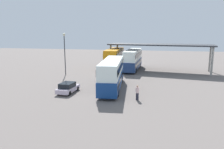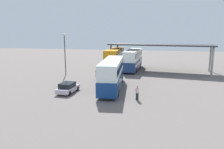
% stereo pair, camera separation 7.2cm
% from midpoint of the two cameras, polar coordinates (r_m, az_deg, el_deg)
% --- Properties ---
extents(ground_plane, '(140.00, 140.00, 0.00)m').
position_cam_midpoint_polar(ground_plane, '(26.18, -2.69, -5.97)').
color(ground_plane, '#69605B').
extents(double_decker_main, '(3.59, 11.75, 4.00)m').
position_cam_midpoint_polar(double_decker_main, '(29.50, 0.07, 0.39)').
color(double_decker_main, navy).
rests_on(double_decker_main, ground_plane).
extents(parked_hatchback, '(1.91, 3.83, 1.35)m').
position_cam_midpoint_polar(parked_hatchback, '(28.40, -11.51, -3.42)').
color(parked_hatchback, silver).
rests_on(parked_hatchback, ground_plane).
extents(double_decker_near_canopy, '(2.90, 10.63, 4.34)m').
position_cam_midpoint_polar(double_decker_near_canopy, '(44.59, 0.74, 4.25)').
color(double_decker_near_canopy, white).
rests_on(double_decker_near_canopy, ground_plane).
extents(double_decker_mid_row, '(2.79, 11.44, 4.14)m').
position_cam_midpoint_polar(double_decker_mid_row, '(44.93, 5.63, 4.12)').
color(double_decker_mid_row, navy).
rests_on(double_decker_mid_row, ground_plane).
extents(depot_canopy, '(20.96, 8.19, 5.37)m').
position_cam_midpoint_polar(depot_canopy, '(44.50, 12.56, 7.39)').
color(depot_canopy, '#33353A').
rests_on(depot_canopy, ground_plane).
extents(lamppost_tall, '(0.44, 0.44, 7.51)m').
position_cam_midpoint_polar(lamppost_tall, '(39.96, -12.31, 6.63)').
color(lamppost_tall, '#33353A').
rests_on(lamppost_tall, ground_plane).
extents(pedestrian_waiting, '(0.38, 0.38, 1.76)m').
position_cam_midpoint_polar(pedestrian_waiting, '(24.99, 6.76, -4.76)').
color(pedestrian_waiting, '#262633').
rests_on(pedestrian_waiting, ground_plane).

